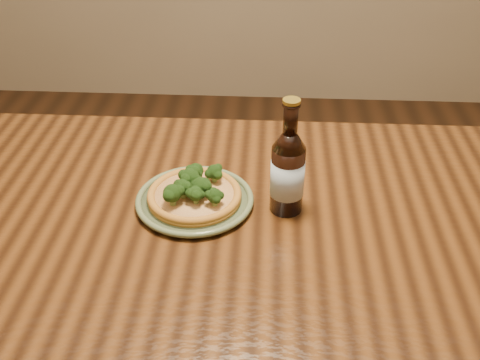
# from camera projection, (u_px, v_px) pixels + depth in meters

# --- Properties ---
(table) EXTENTS (1.60, 0.90, 0.75)m
(table) POSITION_uv_depth(u_px,v_px,m) (229.00, 251.00, 1.26)
(table) COLOR #49270F
(table) RESTS_ON ground
(plate) EXTENTS (0.26, 0.26, 0.02)m
(plate) POSITION_uv_depth(u_px,v_px,m) (195.00, 200.00, 1.24)
(plate) COLOR #5A6747
(plate) RESTS_ON table
(pizza) EXTENTS (0.21, 0.21, 0.07)m
(pizza) POSITION_uv_depth(u_px,v_px,m) (194.00, 193.00, 1.23)
(pizza) COLOR #AF7327
(pizza) RESTS_ON plate
(beer_bottle) EXTENTS (0.07, 0.07, 0.26)m
(beer_bottle) POSITION_uv_depth(u_px,v_px,m) (288.00, 171.00, 1.18)
(beer_bottle) COLOR black
(beer_bottle) RESTS_ON table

